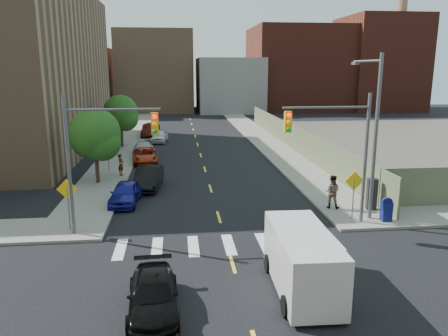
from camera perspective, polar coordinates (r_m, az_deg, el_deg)
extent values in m
plane|color=black|center=(17.55, 1.94, -15.06)|extent=(160.00, 160.00, 0.00)
cube|color=gray|center=(57.67, -11.68, 4.56)|extent=(3.50, 73.00, 0.15)
cube|color=gray|center=(58.27, 3.72, 4.89)|extent=(3.50, 73.00, 0.15)
cube|color=#636949|center=(45.46, 8.98, 3.96)|extent=(0.12, 44.00, 2.50)
cube|color=#595447|center=(55.11, 27.19, 2.96)|extent=(36.00, 42.00, 0.06)
cube|color=#592319|center=(87.61, -19.62, 10.77)|extent=(14.00, 18.00, 12.00)
cube|color=#8C6B4C|center=(87.41, -8.90, 12.33)|extent=(14.00, 16.00, 15.00)
cube|color=gray|center=(86.00, 0.62, 10.81)|extent=(12.00, 16.00, 10.00)
cube|color=#592319|center=(90.63, 9.52, 12.65)|extent=(18.00, 18.00, 16.00)
cube|color=#592319|center=(94.34, 19.51, 12.71)|extent=(14.00, 16.00, 18.00)
cylinder|color=#8C6B4C|center=(96.29, 21.97, 15.50)|extent=(1.80, 1.80, 28.00)
cylinder|color=#59595E|center=(22.47, -19.59, 0.02)|extent=(0.18, 0.18, 7.00)
cylinder|color=#59595E|center=(21.62, -14.30, 7.42)|extent=(4.50, 0.12, 0.12)
cube|color=#E5A50C|center=(21.51, -9.03, 5.75)|extent=(0.35, 0.30, 1.05)
cylinder|color=#59595E|center=(23.92, 17.97, 0.89)|extent=(0.18, 0.18, 7.00)
cylinder|color=#59595E|center=(22.69, 13.22, 7.72)|extent=(4.50, 0.12, 0.12)
cube|color=#E5A50C|center=(22.19, 8.34, 5.99)|extent=(0.35, 0.30, 1.05)
cylinder|color=#59595E|center=(24.49, 19.16, 3.46)|extent=(0.20, 0.20, 9.00)
cylinder|color=#59595E|center=(25.74, 18.21, 13.14)|extent=(0.12, 3.50, 0.12)
cube|color=#59595E|center=(27.21, 16.79, 12.98)|extent=(0.25, 0.60, 0.18)
cylinder|color=#59595E|center=(23.59, -19.61, -5.18)|extent=(0.06, 0.06, 2.40)
cube|color=yellow|center=(23.29, -19.81, -2.60)|extent=(1.06, 0.04, 1.06)
cylinder|color=#59595E|center=(24.80, 16.50, -4.08)|extent=(0.06, 0.06, 2.40)
cube|color=yellow|center=(24.51, 16.66, -1.62)|extent=(1.06, 0.04, 1.06)
cylinder|color=#59595E|center=(36.44, -14.88, 1.39)|extent=(0.06, 0.06, 2.40)
cube|color=yellow|center=(36.25, -14.98, 3.09)|extent=(1.06, 0.04, 1.06)
cylinder|color=#332114|center=(32.59, -16.24, 0.18)|extent=(0.28, 0.28, 2.64)
sphere|color=#144815|center=(32.17, -16.51, 4.35)|extent=(3.60, 3.60, 3.60)
sphere|color=#144815|center=(31.88, -15.65, 3.24)|extent=(2.64, 2.64, 2.64)
sphere|color=#144815|center=(32.69, -17.04, 3.70)|extent=(2.88, 2.88, 2.88)
cylinder|color=#332114|center=(47.19, -13.20, 4.19)|extent=(0.28, 0.28, 2.64)
sphere|color=#144815|center=(46.90, -13.35, 7.09)|extent=(3.60, 3.60, 3.60)
sphere|color=#144815|center=(46.60, -12.74, 6.34)|extent=(2.64, 2.64, 2.64)
sphere|color=#144815|center=(47.38, -13.75, 6.62)|extent=(2.88, 2.88, 2.88)
imported|color=navy|center=(27.69, -12.75, -3.20)|extent=(1.94, 4.15, 1.37)
imported|color=black|center=(30.93, -9.84, -1.24)|extent=(2.04, 4.72, 1.51)
imported|color=#A82F10|center=(39.41, -10.28, 1.64)|extent=(2.48, 4.75, 1.28)
imported|color=#A6A7AE|center=(42.56, -10.52, 2.48)|extent=(1.97, 4.58, 1.32)
imported|color=silver|center=(50.05, -8.42, 4.17)|extent=(2.05, 4.29, 1.41)
imported|color=#390D0B|center=(53.80, -9.67, 4.81)|extent=(1.91, 4.79, 1.55)
imported|color=black|center=(56.66, -9.51, 5.12)|extent=(2.46, 4.98, 1.36)
imported|color=black|center=(15.81, -9.25, -16.07)|extent=(1.89, 4.29, 1.23)
cube|color=silver|center=(16.92, 10.17, -11.73)|extent=(2.12, 5.18, 2.17)
cube|color=black|center=(18.56, 8.67, -8.40)|extent=(1.86, 1.24, 0.89)
cylinder|color=black|center=(18.58, 5.87, -12.27)|extent=(0.30, 0.76, 0.75)
cylinder|color=black|center=(18.99, 11.56, -11.89)|extent=(0.30, 0.76, 0.75)
cylinder|color=black|center=(15.67, 8.17, -17.44)|extent=(0.30, 0.76, 0.75)
cylinder|color=black|center=(16.16, 14.95, -16.78)|extent=(0.30, 0.76, 0.75)
cube|color=navy|center=(25.23, 20.45, -5.36)|extent=(0.56, 0.43, 1.03)
cylinder|color=navy|center=(25.08, 20.54, -4.19)|extent=(0.54, 0.27, 0.53)
cube|color=black|center=(26.84, 18.74, -3.23)|extent=(0.61, 0.52, 1.85)
imported|color=gray|center=(34.38, -13.31, 0.41)|extent=(0.52, 0.67, 1.65)
imported|color=gray|center=(26.43, 13.90, -3.01)|extent=(1.19, 1.08, 1.98)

